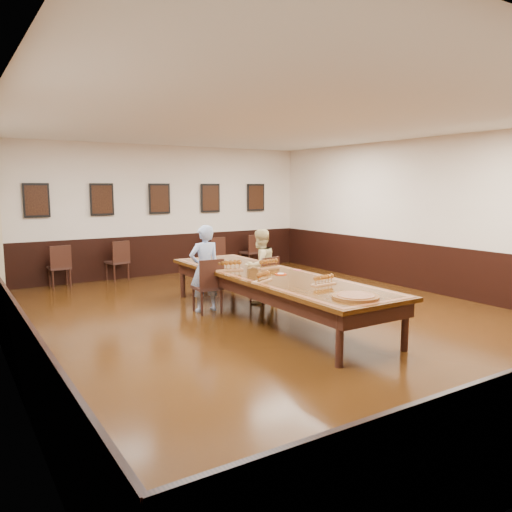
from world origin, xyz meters
TOP-DOWN VIEW (x-y plane):
  - floor at (0.00, 0.00)m, footprint 8.00×10.00m
  - ceiling at (0.00, 0.00)m, footprint 8.00×10.00m
  - wall_back at (0.00, 5.01)m, footprint 8.00×0.02m
  - wall_right at (4.01, 0.00)m, footprint 0.02×10.00m
  - chair_man at (-0.72, 0.95)m, footprint 0.47×0.51m
  - chair_woman at (0.48, 1.00)m, footprint 0.49×0.52m
  - spare_chair_a at (-2.46, 4.69)m, footprint 0.45×0.49m
  - spare_chair_b at (-1.15, 4.79)m, footprint 0.54×0.57m
  - spare_chair_c at (1.42, 4.77)m, footprint 0.43×0.47m
  - spare_chair_d at (2.46, 4.71)m, footprint 0.49×0.52m
  - person_man at (-0.72, 1.06)m, footprint 0.58×0.39m
  - person_woman at (0.47, 1.09)m, footprint 0.78×0.65m
  - pink_phone at (0.60, 0.11)m, footprint 0.12×0.15m
  - wainscoting at (0.00, 0.00)m, footprint 8.00×10.00m
  - conference_table at (0.00, 0.00)m, footprint 1.40×5.00m
  - posters at (0.00, 4.94)m, footprint 6.14×0.04m
  - flight_a at (-0.42, 0.72)m, footprint 0.51×0.26m
  - flight_b at (0.31, 0.56)m, footprint 0.45×0.17m
  - flight_c at (-0.49, -0.46)m, footprint 0.43×0.30m
  - flight_d at (0.14, -1.15)m, footprint 0.41×0.15m
  - red_plate_grp at (0.10, -0.10)m, footprint 0.19×0.19m
  - carved_platter at (-0.09, -2.06)m, footprint 0.64×0.64m

SIDE VIEW (x-z plane):
  - floor at x=0.00m, z-range -0.02..0.00m
  - spare_chair_c at x=1.42m, z-range 0.00..0.90m
  - chair_woman at x=0.48m, z-range 0.00..0.90m
  - spare_chair_d at x=2.46m, z-range 0.00..0.91m
  - spare_chair_a at x=-2.46m, z-range 0.00..0.94m
  - spare_chair_b at x=-1.15m, z-range 0.00..0.94m
  - chair_man at x=-0.72m, z-range 0.00..0.96m
  - wainscoting at x=0.00m, z-range 0.00..1.00m
  - conference_table at x=0.00m, z-range 0.23..0.99m
  - person_woman at x=0.47m, z-range 0.00..1.41m
  - pink_phone at x=0.60m, z-range 0.75..0.76m
  - red_plate_grp at x=0.10m, z-range 0.75..0.77m
  - person_man at x=-0.72m, z-range 0.00..1.53m
  - carved_platter at x=-0.09m, z-range 0.75..0.80m
  - flight_d at x=0.14m, z-range 0.74..0.90m
  - flight_c at x=-0.49m, z-range 0.74..0.90m
  - flight_b at x=0.31m, z-range 0.74..0.91m
  - flight_a at x=-0.42m, z-range 0.74..0.93m
  - wall_back at x=0.00m, z-range 0.00..3.20m
  - wall_right at x=4.01m, z-range 0.00..3.20m
  - posters at x=0.00m, z-range 1.53..2.27m
  - ceiling at x=0.00m, z-range 3.20..3.22m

